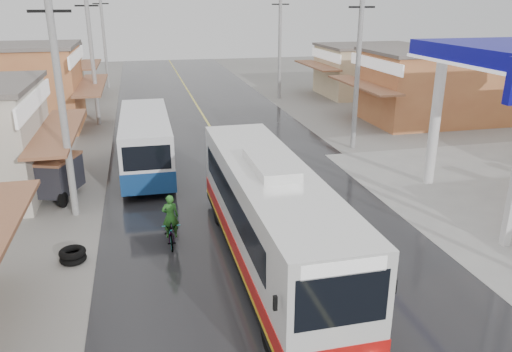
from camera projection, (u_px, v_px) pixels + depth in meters
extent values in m
plane|color=slate|center=(336.00, 332.00, 12.36)|extent=(120.00, 120.00, 0.00)
cube|color=black|center=(228.00, 156.00, 26.11)|extent=(12.00, 90.00, 0.02)
cube|color=#D8CC4C|center=(228.00, 156.00, 26.11)|extent=(0.15, 90.00, 0.01)
cylinder|color=white|center=(435.00, 123.00, 21.42)|extent=(0.44, 0.44, 5.50)
cube|color=silver|center=(270.00, 211.00, 14.80)|extent=(2.31, 10.83, 2.66)
cube|color=black|center=(270.00, 253.00, 15.27)|extent=(2.33, 10.85, 0.27)
cube|color=red|center=(270.00, 240.00, 15.12)|extent=(2.35, 10.87, 0.50)
cube|color=yellow|center=(270.00, 249.00, 15.22)|extent=(2.36, 10.88, 0.13)
cube|color=black|center=(266.00, 196.00, 15.11)|extent=(2.34, 8.57, 0.90)
cube|color=black|center=(341.00, 299.00, 9.76)|extent=(1.95, 0.13, 1.17)
cube|color=black|center=(235.00, 149.00, 19.58)|extent=(1.95, 0.13, 0.99)
cube|color=white|center=(344.00, 267.00, 9.52)|extent=(1.75, 0.13, 0.32)
cube|color=silver|center=(271.00, 164.00, 14.30)|extent=(1.10, 2.71, 0.27)
cylinder|color=black|center=(271.00, 331.00, 11.56)|extent=(0.32, 0.99, 0.99)
cylinder|color=black|center=(350.00, 319.00, 11.99)|extent=(0.32, 0.99, 0.99)
cylinder|color=black|center=(219.00, 210.00, 18.16)|extent=(0.32, 0.99, 0.99)
cylinder|color=black|center=(271.00, 205.00, 18.59)|extent=(0.32, 0.99, 0.99)
cube|color=black|center=(275.00, 303.00, 9.72)|extent=(0.08, 0.08, 0.32)
cube|color=black|center=(394.00, 286.00, 10.28)|extent=(0.08, 0.08, 0.32)
cube|color=silver|center=(146.00, 139.00, 23.31)|extent=(2.24, 8.13, 2.25)
cube|color=navy|center=(147.00, 155.00, 23.57)|extent=(2.28, 8.17, 0.90)
cube|color=black|center=(145.00, 133.00, 23.21)|extent=(2.26, 6.78, 0.81)
cube|color=black|center=(147.00, 158.00, 19.53)|extent=(1.86, 0.14, 0.99)
cylinder|color=black|center=(125.00, 184.00, 20.84)|extent=(0.28, 0.90, 0.90)
cylinder|color=black|center=(172.00, 181.00, 21.24)|extent=(0.28, 0.90, 0.90)
cylinder|color=black|center=(128.00, 147.00, 26.14)|extent=(0.28, 0.90, 0.90)
cylinder|color=black|center=(165.00, 145.00, 26.54)|extent=(0.28, 0.90, 0.90)
imported|color=black|center=(171.00, 232.00, 16.66)|extent=(0.61, 1.71, 0.89)
imported|color=#256421|center=(170.00, 216.00, 16.26)|extent=(0.55, 0.36, 1.49)
cube|color=#26262D|center=(57.00, 175.00, 20.35)|extent=(1.97, 2.40, 1.35)
cube|color=brown|center=(55.00, 159.00, 20.11)|extent=(2.03, 2.47, 0.10)
cylinder|color=black|center=(34.00, 197.00, 19.98)|extent=(0.39, 0.65, 0.62)
cylinder|color=black|center=(52.00, 184.00, 21.34)|extent=(0.39, 0.65, 0.62)
cylinder|color=black|center=(63.00, 200.00, 19.64)|extent=(0.33, 0.63, 0.62)
torus|color=black|center=(73.00, 258.00, 15.64)|extent=(0.83, 0.83, 0.21)
torus|color=black|center=(72.00, 252.00, 15.57)|extent=(0.83, 0.83, 0.21)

